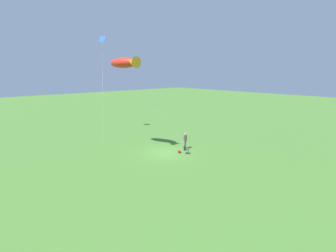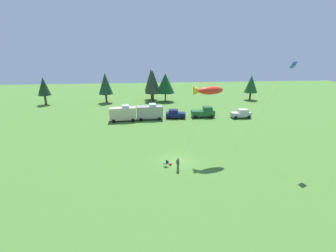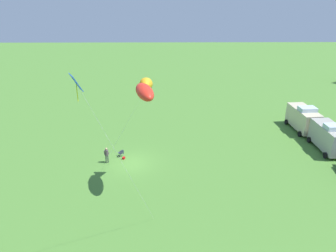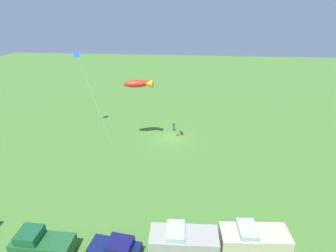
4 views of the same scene
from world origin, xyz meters
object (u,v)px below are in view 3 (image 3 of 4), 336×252
kite_large_fish (145,90)px  kite_diamond_blue (81,91)px  backpack_on_grass (124,158)px  van_camper_beige (303,118)px  van_motorhome_grey (329,137)px  folding_chair (121,153)px  person_kite_flyer (107,154)px

kite_large_fish → kite_diamond_blue: (9.70, -2.67, 2.95)m
backpack_on_grass → van_camper_beige: 23.39m
van_camper_beige → kite_diamond_blue: 33.16m
backpack_on_grass → kite_large_fish: bearing=28.0°
backpack_on_grass → van_camper_beige: bearing=108.7°
van_motorhome_grey → kite_large_fish: kite_large_fish is taller
backpack_on_grass → van_motorhome_grey: size_ratio=0.06×
van_motorhome_grey → kite_large_fish: size_ratio=0.56×
folding_chair → van_motorhome_grey: (-1.35, 23.16, 1.16)m
kite_large_fish → kite_diamond_blue: bearing=-15.4°
van_camper_beige → person_kite_flyer: bearing=-75.5°
van_camper_beige → van_motorhome_grey: bearing=2.8°
van_motorhome_grey → kite_large_fish: (7.19, -20.02, 7.65)m
person_kite_flyer → kite_large_fish: kite_large_fish is taller
folding_chair → kite_large_fish: kite_large_fish is taller
van_motorhome_grey → kite_diamond_blue: 30.20m
van_motorhome_grey → folding_chair: bearing=-89.2°
van_camper_beige → kite_large_fish: kite_large_fish is taller
van_camper_beige → kite_large_fish: (12.78, -19.29, 7.65)m
van_motorhome_grey → kite_diamond_blue: (16.88, -22.69, 10.60)m
person_kite_flyer → van_motorhome_grey: size_ratio=0.32×
person_kite_flyer → folding_chair: 1.94m
folding_chair → van_camper_beige: van_camper_beige is taller
person_kite_flyer → van_camper_beige: van_camper_beige is taller
van_camper_beige → van_motorhome_grey: size_ratio=1.01×
van_camper_beige → kite_large_fish: bearing=-61.1°
folding_chair → van_motorhome_grey: van_motorhome_grey is taller
folding_chair → backpack_on_grass: size_ratio=2.56×
person_kite_flyer → folding_chair: bearing=-81.1°
van_motorhome_grey → van_camper_beige: bearing=-175.1°
van_motorhome_grey → kite_large_fish: bearing=-72.8°
van_camper_beige → backpack_on_grass: bearing=-76.0°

